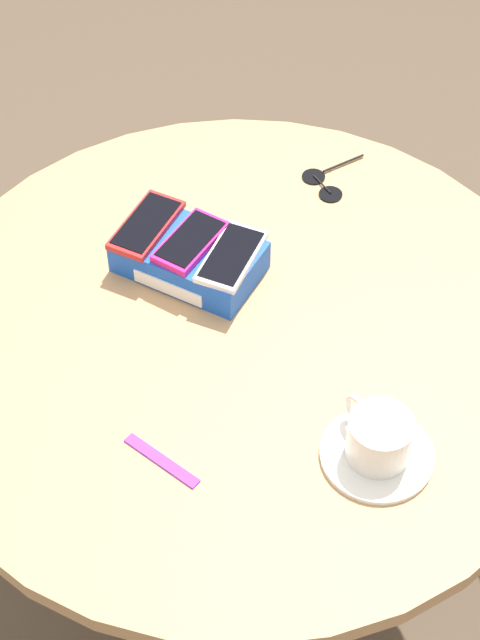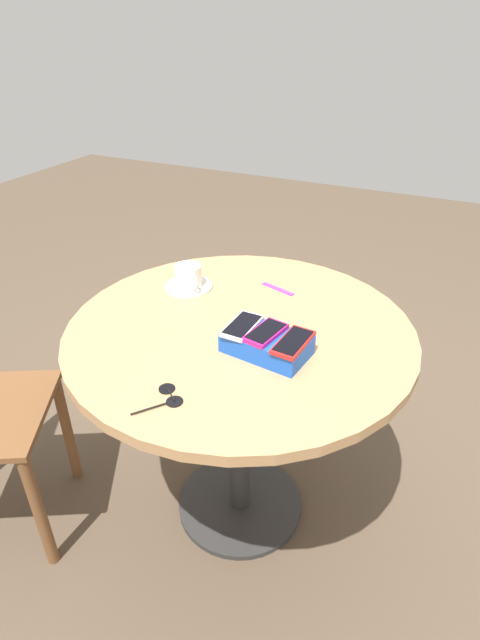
{
  "view_description": "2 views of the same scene",
  "coord_description": "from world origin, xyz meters",
  "views": [
    {
      "loc": [
        0.36,
        -0.94,
        1.93
      ],
      "look_at": [
        0.0,
        0.0,
        0.77
      ],
      "focal_mm": 60.0,
      "sensor_mm": 36.0,
      "label": 1
    },
    {
      "loc": [
        -0.5,
        1.06,
        1.48
      ],
      "look_at": [
        0.0,
        0.0,
        0.77
      ],
      "focal_mm": 28.0,
      "sensor_mm": 36.0,
      "label": 2
    }
  ],
  "objects": [
    {
      "name": "coffee_cup",
      "position": [
        0.25,
        -0.14,
        0.79
      ],
      "size": [
        0.1,
        0.09,
        0.07
      ],
      "color": "silver",
      "rests_on": "saucer"
    },
    {
      "name": "round_table",
      "position": [
        0.0,
        0.0,
        0.62
      ],
      "size": [
        0.97,
        0.97,
        0.75
      ],
      "color": "#2D2D2D",
      "rests_on": "ground_plane"
    },
    {
      "name": "sunglasses",
      "position": [
        0.02,
        0.34,
        0.75
      ],
      "size": [
        0.08,
        0.13,
        0.01
      ],
      "color": "black",
      "rests_on": "round_table"
    },
    {
      "name": "phone_magenta",
      "position": [
        -0.11,
        0.09,
        0.81
      ],
      "size": [
        0.08,
        0.13,
        0.01
      ],
      "color": "#D11975",
      "rests_on": "phone_box"
    },
    {
      "name": "phone_white",
      "position": [
        -0.04,
        0.08,
        0.81
      ],
      "size": [
        0.07,
        0.13,
        0.01
      ],
      "color": "silver",
      "rests_on": "phone_box"
    },
    {
      "name": "ground_plane",
      "position": [
        0.0,
        0.0,
        0.0
      ],
      "size": [
        8.0,
        8.0,
        0.0
      ],
      "primitive_type": "plane",
      "color": "brown"
    },
    {
      "name": "phone_box",
      "position": [
        -0.12,
        0.08,
        0.77
      ],
      "size": [
        0.23,
        0.15,
        0.05
      ],
      "color": "blue",
      "rests_on": "round_table"
    },
    {
      "name": "lanyard_strap",
      "position": [
        -0.01,
        -0.25,
        0.75
      ],
      "size": [
        0.12,
        0.05,
        0.0
      ],
      "primitive_type": "cube",
      "rotation": [
        0.0,
        0.0,
        -0.3
      ],
      "color": "purple",
      "rests_on": "round_table"
    },
    {
      "name": "phone_red",
      "position": [
        -0.19,
        0.1,
        0.81
      ],
      "size": [
        0.07,
        0.14,
        0.01
      ],
      "color": "red",
      "rests_on": "phone_box"
    },
    {
      "name": "saucer",
      "position": [
        0.25,
        -0.14,
        0.75
      ],
      "size": [
        0.15,
        0.15,
        0.01
      ],
      "primitive_type": "cylinder",
      "color": "silver",
      "rests_on": "round_table"
    }
  ]
}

